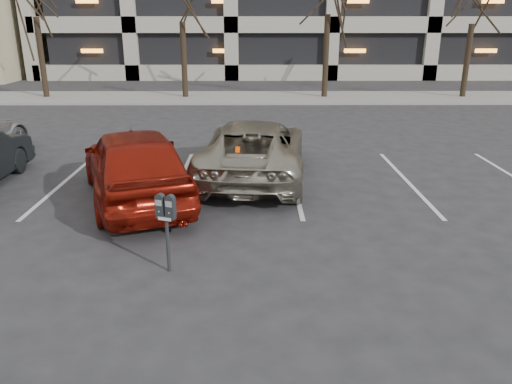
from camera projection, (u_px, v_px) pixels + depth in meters
The scene contains 6 objects.
ground at pixel (232, 216), 10.07m from camera, with size 140.00×140.00×0.00m, color #28282B.
sidewalk at pixel (245, 98), 25.18m from camera, with size 80.00×4.00×0.12m, color gray.
stall_lines at pixel (179, 181), 12.24m from camera, with size 16.90×5.20×0.00m.
parking_meter at pixel (166, 214), 7.55m from camera, with size 0.34×0.22×1.25m.
suv_silver at pixel (254, 149), 12.33m from camera, with size 2.85×5.42×1.46m.
car_red at pixel (135, 164), 10.70m from camera, with size 1.94×4.83×1.64m, color maroon.
Camera 1 is at (0.43, -9.37, 3.73)m, focal length 35.00 mm.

